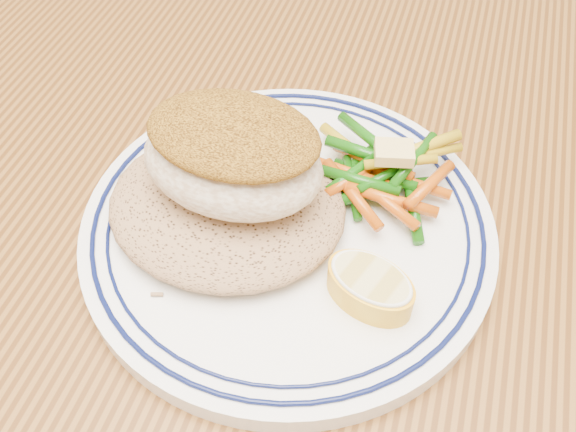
# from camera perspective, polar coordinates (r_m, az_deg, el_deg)

# --- Properties ---
(dining_table) EXTENTS (1.50, 0.90, 0.75)m
(dining_table) POSITION_cam_1_polar(r_m,az_deg,el_deg) (0.49, -1.01, -8.72)
(dining_table) COLOR #512D10
(dining_table) RESTS_ON ground
(plate) EXTENTS (0.26, 0.26, 0.02)m
(plate) POSITION_cam_1_polar(r_m,az_deg,el_deg) (0.41, -0.00, -0.95)
(plate) COLOR white
(plate) RESTS_ON dining_table
(rice_pilaf) EXTENTS (0.15, 0.13, 0.03)m
(rice_pilaf) POSITION_cam_1_polar(r_m,az_deg,el_deg) (0.40, -5.49, 1.28)
(rice_pilaf) COLOR #946E4A
(rice_pilaf) RESTS_ON plate
(fish_fillet) EXTENTS (0.11, 0.09, 0.05)m
(fish_fillet) POSITION_cam_1_polar(r_m,az_deg,el_deg) (0.37, -4.94, 5.42)
(fish_fillet) COLOR beige
(fish_fillet) RESTS_ON rice_pilaf
(vegetable_pile) EXTENTS (0.10, 0.09, 0.03)m
(vegetable_pile) POSITION_cam_1_polar(r_m,az_deg,el_deg) (0.42, 8.33, 3.80)
(vegetable_pile) COLOR #13510A
(vegetable_pile) RESTS_ON plate
(butter_pat) EXTENTS (0.03, 0.02, 0.01)m
(butter_pat) POSITION_cam_1_polar(r_m,az_deg,el_deg) (0.40, 9.42, 5.60)
(butter_pat) COLOR #E8C971
(butter_pat) RESTS_ON vegetable_pile
(lemon_wedge) EXTENTS (0.06, 0.06, 0.02)m
(lemon_wedge) POSITION_cam_1_polar(r_m,az_deg,el_deg) (0.36, 7.31, -6.17)
(lemon_wedge) COLOR yellow
(lemon_wedge) RESTS_ON plate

